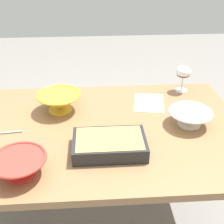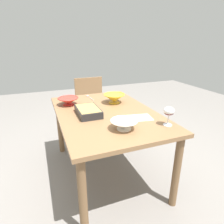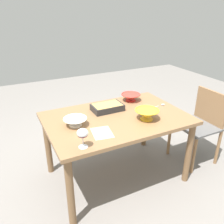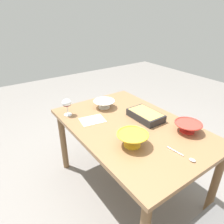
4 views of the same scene
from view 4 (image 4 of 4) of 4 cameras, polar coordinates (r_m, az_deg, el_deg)
ground_plane at (r=2.22m, az=4.50°, el=-19.93°), size 8.00×8.00×0.00m
dining_table at (r=1.81m, az=5.21°, el=-6.09°), size 1.38×0.92×0.72m
wine_glass at (r=1.91m, az=-12.59°, el=2.30°), size 0.09×0.09×0.16m
casserole_dish at (r=1.87m, az=9.42°, el=-0.80°), size 0.32×0.20×0.07m
mixing_bowl at (r=2.05m, az=-2.23°, el=2.38°), size 0.22×0.22×0.08m
small_bowl at (r=1.49m, az=5.76°, el=-7.50°), size 0.23×0.23×0.10m
serving_bowl at (r=1.75m, az=20.54°, el=-3.86°), size 0.22×0.22×0.08m
serving_spoon at (r=1.48m, az=20.28°, el=-11.82°), size 0.22×0.04×0.01m
napkin at (r=1.84m, az=-5.52°, el=-2.28°), size 0.20×0.24×0.00m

